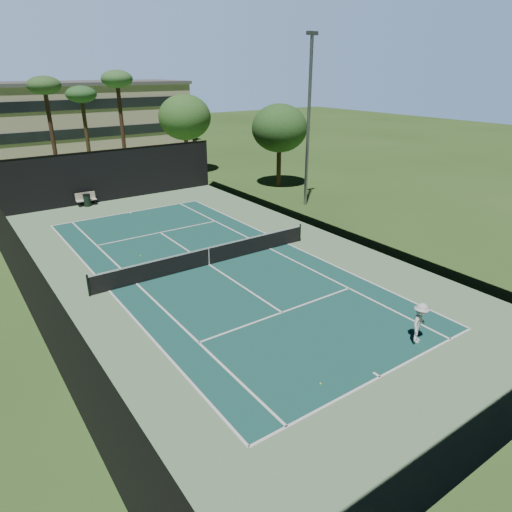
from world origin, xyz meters
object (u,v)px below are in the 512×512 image
(tennis_net, at_px, (209,255))
(player, at_px, (420,323))
(tennis_ball_c, at_px, (180,257))
(park_bench, at_px, (86,199))
(trash_bin, at_px, (87,200))
(tennis_ball_b, at_px, (144,274))
(tennis_ball_a, at_px, (321,384))
(tennis_ball_d, at_px, (141,256))

(tennis_net, bearing_deg, player, -75.27)
(tennis_ball_c, distance_m, park_bench, 13.80)
(tennis_net, relative_size, trash_bin, 13.65)
(tennis_ball_b, bearing_deg, player, -62.06)
(tennis_ball_a, height_order, trash_bin, trash_bin)
(tennis_net, distance_m, player, 11.58)
(tennis_ball_d, xyz_separation_m, trash_bin, (0.55, 12.04, 0.44))
(tennis_ball_d, bearing_deg, player, -69.13)
(player, height_order, tennis_ball_d, player)
(tennis_ball_a, xyz_separation_m, tennis_ball_b, (-1.46, 11.77, 0.00))
(tennis_ball_b, xyz_separation_m, park_bench, (1.37, 14.83, 0.51))
(tennis_net, distance_m, tennis_ball_b, 3.53)
(tennis_ball_a, xyz_separation_m, tennis_ball_d, (-0.64, 14.30, 0.00))
(park_bench, bearing_deg, tennis_ball_b, -95.28)
(tennis_ball_d, bearing_deg, tennis_ball_c, -39.38)
(player, xyz_separation_m, tennis_ball_d, (-5.53, 14.50, -0.79))
(tennis_net, bearing_deg, tennis_ball_a, -100.04)
(player, relative_size, tennis_ball_a, 23.28)
(tennis_ball_c, distance_m, tennis_ball_d, 2.27)
(player, bearing_deg, tennis_ball_b, 95.92)
(tennis_ball_a, bearing_deg, park_bench, 90.20)
(tennis_ball_b, distance_m, trash_bin, 14.64)
(tennis_ball_b, relative_size, trash_bin, 0.08)
(park_bench, bearing_deg, player, -79.47)
(player, bearing_deg, tennis_ball_d, 88.86)
(player, height_order, tennis_ball_b, player)
(tennis_ball_b, height_order, trash_bin, trash_bin)
(tennis_ball_b, xyz_separation_m, trash_bin, (1.37, 14.57, 0.44))
(tennis_net, relative_size, tennis_ball_b, 175.61)
(tennis_ball_b, bearing_deg, tennis_ball_a, -82.92)
(tennis_ball_c, height_order, park_bench, park_bench)
(player, relative_size, trash_bin, 1.75)
(tennis_net, distance_m, park_bench, 15.74)
(tennis_ball_c, xyz_separation_m, trash_bin, (-1.21, 13.48, 0.45))
(tennis_ball_d, distance_m, park_bench, 12.32)
(tennis_net, relative_size, park_bench, 8.60)
(trash_bin, bearing_deg, player, -79.37)
(player, relative_size, tennis_ball_b, 22.46)
(tennis_ball_b, distance_m, tennis_ball_d, 2.66)
(tennis_ball_c, bearing_deg, tennis_ball_b, -157.14)
(tennis_net, distance_m, tennis_ball_a, 11.18)
(tennis_ball_a, bearing_deg, tennis_ball_c, 85.04)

